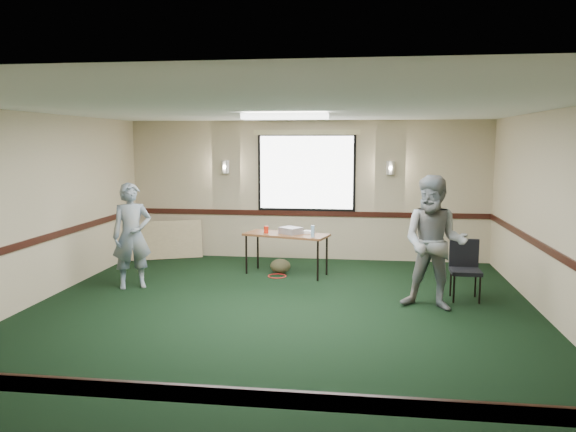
# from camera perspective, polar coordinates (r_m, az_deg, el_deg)

# --- Properties ---
(ground) EXTENTS (8.00, 8.00, 0.00)m
(ground) POSITION_cam_1_polar(r_m,az_deg,el_deg) (7.30, -1.38, -10.73)
(ground) COLOR black
(ground) RESTS_ON ground
(room_shell) EXTENTS (8.00, 8.02, 8.00)m
(room_shell) POSITION_cam_1_polar(r_m,az_deg,el_deg) (9.06, 0.69, 3.06)
(room_shell) COLOR beige
(room_shell) RESTS_ON ground
(folding_table) EXTENTS (1.54, 0.93, 0.72)m
(folding_table) POSITION_cam_1_polar(r_m,az_deg,el_deg) (9.68, -0.17, -2.11)
(folding_table) COLOR #5C301A
(folding_table) RESTS_ON ground
(projector) EXTENTS (0.44, 0.42, 0.11)m
(projector) POSITION_cam_1_polar(r_m,az_deg,el_deg) (9.65, 0.28, -1.48)
(projector) COLOR gray
(projector) RESTS_ON folding_table
(game_console) EXTENTS (0.21, 0.18, 0.05)m
(game_console) POSITION_cam_1_polar(r_m,az_deg,el_deg) (9.71, 2.16, -1.63)
(game_console) COLOR white
(game_console) RESTS_ON folding_table
(red_cup) EXTENTS (0.08, 0.08, 0.12)m
(red_cup) POSITION_cam_1_polar(r_m,az_deg,el_deg) (9.74, -2.23, -1.38)
(red_cup) COLOR red
(red_cup) RESTS_ON folding_table
(water_bottle) EXTENTS (0.06, 0.06, 0.20)m
(water_bottle) POSITION_cam_1_polar(r_m,az_deg,el_deg) (9.30, 2.53, -1.57)
(water_bottle) COLOR #84B2D8
(water_bottle) RESTS_ON folding_table
(duffel_bag) EXTENTS (0.39, 0.32, 0.25)m
(duffel_bag) POSITION_cam_1_polar(r_m,az_deg,el_deg) (9.88, -0.77, -5.10)
(duffel_bag) COLOR #443E27
(duffel_bag) RESTS_ON ground
(cable_coil) EXTENTS (0.41, 0.41, 0.02)m
(cable_coil) POSITION_cam_1_polar(r_m,az_deg,el_deg) (9.66, -1.11, -6.11)
(cable_coil) COLOR red
(cable_coil) RESTS_ON ground
(folded_table) EXTENTS (1.43, 0.76, 0.74)m
(folded_table) POSITION_cam_1_polar(r_m,az_deg,el_deg) (11.30, -12.42, -2.40)
(folded_table) COLOR #9E8861
(folded_table) RESTS_ON ground
(conference_chair) EXTENTS (0.43, 0.45, 0.87)m
(conference_chair) POSITION_cam_1_polar(r_m,az_deg,el_deg) (8.63, 17.52, -4.72)
(conference_chair) COLOR black
(conference_chair) RESTS_ON ground
(person_left) EXTENTS (0.72, 0.64, 1.66)m
(person_left) POSITION_cam_1_polar(r_m,az_deg,el_deg) (9.12, -15.57, -1.94)
(person_left) COLOR #436494
(person_left) RESTS_ON ground
(person_right) EXTENTS (1.05, 0.92, 1.84)m
(person_right) POSITION_cam_1_polar(r_m,az_deg,el_deg) (7.90, 14.64, -2.68)
(person_right) COLOR #779BB9
(person_right) RESTS_ON ground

